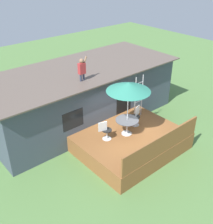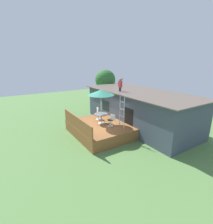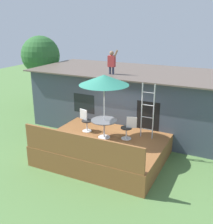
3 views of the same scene
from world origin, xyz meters
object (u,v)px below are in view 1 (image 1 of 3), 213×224
at_px(patio_umbrella, 129,87).
at_px(patio_chair_right, 136,116).
at_px(person_figure, 82,68).
at_px(patio_table, 127,123).
at_px(patio_chair_left, 105,131).
at_px(step_ladder, 139,97).

bearing_deg(patio_umbrella, patio_chair_right, 18.71).
bearing_deg(person_figure, patio_table, -71.89).
height_order(patio_table, patio_chair_right, patio_chair_right).
distance_m(patio_table, person_figure, 3.19).
height_order(patio_umbrella, patio_chair_right, patio_umbrella).
relative_size(patio_table, patio_umbrella, 0.41).
bearing_deg(person_figure, patio_chair_left, -98.24).
xyz_separation_m(patio_table, step_ladder, (1.51, 0.77, 0.51)).
distance_m(step_ladder, patio_chair_left, 2.65).
distance_m(patio_table, patio_chair_right, 0.96).
relative_size(patio_table, person_figure, 0.94).
xyz_separation_m(patio_table, patio_chair_left, (-1.02, 0.30, -0.13)).
relative_size(patio_umbrella, patio_chair_right, 2.76).
bearing_deg(patio_chair_right, patio_chair_left, -18.57).
xyz_separation_m(patio_table, patio_umbrella, (-0.00, -0.00, 1.76)).
distance_m(patio_table, patio_umbrella, 1.76).
relative_size(person_figure, patio_chair_right, 1.21).
height_order(patio_umbrella, patio_chair_left, patio_umbrella).
bearing_deg(patio_table, patio_umbrella, -170.54).
xyz_separation_m(patio_chair_left, patio_chair_right, (1.92, 0.00, 0.00)).
relative_size(person_figure, patio_chair_left, 1.21).
bearing_deg(patio_chair_left, patio_umbrella, -0.00).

